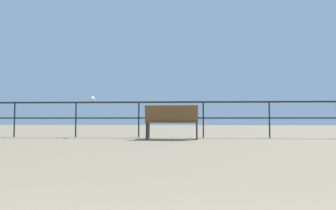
# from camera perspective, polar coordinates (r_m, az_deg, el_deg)

# --- Properties ---
(pier_railing) EXTENTS (25.59, 0.05, 1.10)m
(pier_railing) POSITION_cam_1_polar(r_m,az_deg,el_deg) (8.75, 0.56, -1.16)
(pier_railing) COLOR black
(pier_railing) RESTS_ON ground_plane
(bench_near_left) EXTENTS (1.48, 0.67, 0.94)m
(bench_near_left) POSITION_cam_1_polar(r_m,az_deg,el_deg) (7.95, 0.75, -3.02)
(bench_near_left) COLOR brown
(bench_near_left) RESTS_ON ground_plane
(seagull_on_rail) EXTENTS (0.23, 0.39, 0.19)m
(seagull_on_rail) POSITION_cam_1_polar(r_m,az_deg,el_deg) (9.23, -14.79, 1.17)
(seagull_on_rail) COLOR silver
(seagull_on_rail) RESTS_ON pier_railing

